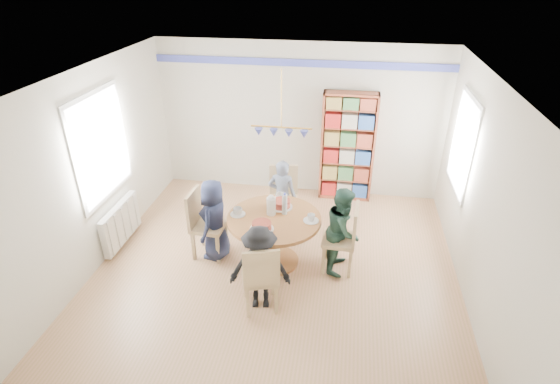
% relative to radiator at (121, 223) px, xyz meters
% --- Properties ---
extents(ground, '(5.00, 5.00, 0.00)m').
position_rel_radiator_xyz_m(ground, '(2.42, -0.30, -0.35)').
color(ground, tan).
extents(room_shell, '(5.00, 5.00, 5.00)m').
position_rel_radiator_xyz_m(room_shell, '(2.16, 0.57, 1.30)').
color(room_shell, white).
rests_on(room_shell, ground).
extents(radiator, '(0.12, 1.00, 0.60)m').
position_rel_radiator_xyz_m(radiator, '(0.00, 0.00, 0.00)').
color(radiator, silver).
rests_on(radiator, ground).
extents(dining_table, '(1.30, 1.30, 0.75)m').
position_rel_radiator_xyz_m(dining_table, '(2.37, -0.09, 0.21)').
color(dining_table, brown).
rests_on(dining_table, ground).
extents(chair_left, '(0.48, 0.48, 1.03)m').
position_rel_radiator_xyz_m(chair_left, '(1.32, -0.05, 0.22)').
color(chair_left, tan).
rests_on(chair_left, ground).
extents(chair_right, '(0.47, 0.47, 1.01)m').
position_rel_radiator_xyz_m(chair_right, '(3.35, -0.09, 0.21)').
color(chair_right, tan).
rests_on(chair_right, ground).
extents(chair_far, '(0.51, 0.51, 1.02)m').
position_rel_radiator_xyz_m(chair_far, '(2.34, 0.92, 0.21)').
color(chair_far, tan).
rests_on(chair_far, ground).
extents(chair_near, '(0.54, 0.54, 0.98)m').
position_rel_radiator_xyz_m(chair_near, '(2.38, -1.08, 0.19)').
color(chair_near, tan).
rests_on(chair_near, ground).
extents(person_left, '(0.46, 0.64, 1.22)m').
position_rel_radiator_xyz_m(person_left, '(1.50, -0.07, 0.26)').
color(person_left, '#171D34').
rests_on(person_left, ground).
extents(person_right, '(0.57, 0.68, 1.25)m').
position_rel_radiator_xyz_m(person_right, '(3.31, -0.05, 0.27)').
color(person_right, '#1C382D').
rests_on(person_right, ground).
extents(person_far, '(0.46, 0.32, 1.21)m').
position_rel_radiator_xyz_m(person_far, '(2.34, 0.77, 0.26)').
color(person_far, gray).
rests_on(person_far, ground).
extents(person_near, '(0.80, 0.53, 1.15)m').
position_rel_radiator_xyz_m(person_near, '(2.35, -0.99, 0.23)').
color(person_near, black).
rests_on(person_near, ground).
extents(bookshelf, '(0.92, 0.28, 1.94)m').
position_rel_radiator_xyz_m(bookshelf, '(3.29, 2.04, 0.60)').
color(bookshelf, brown).
rests_on(bookshelf, ground).
extents(tableware, '(1.23, 1.23, 0.32)m').
position_rel_radiator_xyz_m(tableware, '(2.34, -0.06, 0.47)').
color(tableware, white).
rests_on(tableware, dining_table).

